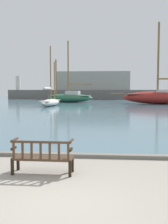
{
  "coord_description": "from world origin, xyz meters",
  "views": [
    {
      "loc": [
        1.05,
        -5.26,
        2.26
      ],
      "look_at": [
        -0.36,
        10.0,
        1.0
      ],
      "focal_mm": 45.0,
      "sensor_mm": 36.0,
      "label": 1
    }
  ],
  "objects": [
    {
      "name": "sailboat_distant_harbor",
      "position": [
        -6.59,
        30.36,
        0.67
      ],
      "size": [
        2.03,
        6.41,
        7.67
      ],
      "color": "silver",
      "rests_on": "harbor_water"
    },
    {
      "name": "sailboat_outer_starboard",
      "position": [
        8.27,
        36.57,
        1.15
      ],
      "size": [
        12.45,
        4.56,
        11.76
      ],
      "color": "maroon",
      "rests_on": "harbor_water"
    },
    {
      "name": "ground_plane",
      "position": [
        0.0,
        0.0,
        0.0
      ],
      "size": [
        160.0,
        160.0,
        0.0
      ],
      "primitive_type": "plane",
      "color": "gray"
    },
    {
      "name": "harbor_water",
      "position": [
        0.0,
        44.0,
        0.04
      ],
      "size": [
        100.0,
        80.0,
        0.08
      ],
      "primitive_type": "cube",
      "color": "slate",
      "rests_on": "ground"
    },
    {
      "name": "far_breakwater",
      "position": [
        -1.16,
        55.17,
        2.17
      ],
      "size": [
        42.09,
        2.4,
        6.02
      ],
      "color": "#66605B",
      "rests_on": "ground"
    },
    {
      "name": "quay_edge_kerb",
      "position": [
        0.0,
        3.85,
        0.06
      ],
      "size": [
        40.0,
        0.3,
        0.12
      ],
      "primitive_type": "cube",
      "color": "slate",
      "rests_on": "ground"
    },
    {
      "name": "park_bench",
      "position": [
        -0.72,
        1.93,
        0.47
      ],
      "size": [
        1.61,
        0.54,
        0.92
      ],
      "color": "black",
      "rests_on": "ground"
    },
    {
      "name": "sailboat_mid_starboard",
      "position": [
        -5.62,
        40.75,
        0.98
      ],
      "size": [
        8.14,
        3.76,
        10.03
      ],
      "color": "#2D6647",
      "rests_on": "harbor_water"
    }
  ]
}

